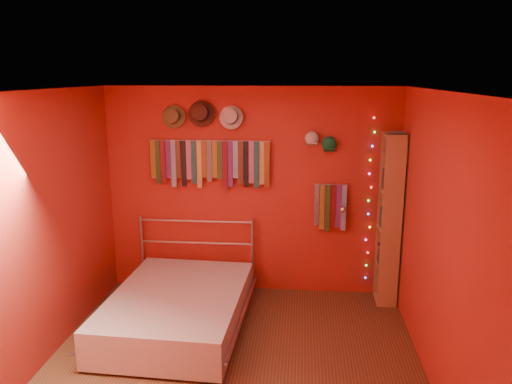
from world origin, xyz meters
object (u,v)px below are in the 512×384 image
(tie_rack, at_px, (210,161))
(bed, at_px, (178,309))
(bookshelf, at_px, (393,219))
(reading_lamp, at_px, (343,209))

(tie_rack, bearing_deg, bed, -100.29)
(bookshelf, bearing_deg, reading_lamp, -177.61)
(reading_lamp, distance_m, bed, 2.14)
(tie_rack, relative_size, reading_lamp, 4.57)
(bed, bearing_deg, tie_rack, 82.13)
(bed, bearing_deg, bookshelf, 22.81)
(reading_lamp, distance_m, bookshelf, 0.59)
(tie_rack, distance_m, bed, 1.75)
(reading_lamp, xyz_separation_m, bookshelf, (0.58, 0.02, -0.11))
(bookshelf, relative_size, bed, 1.01)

